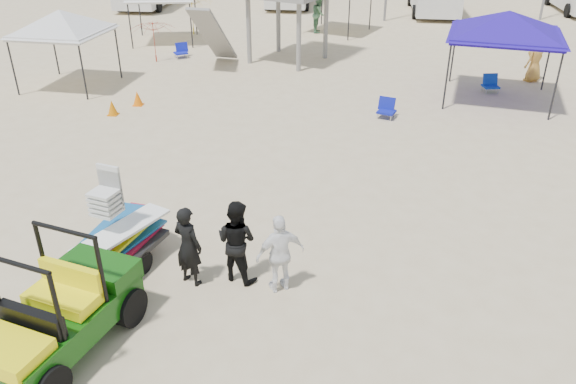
# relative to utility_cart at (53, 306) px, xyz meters

# --- Properties ---
(ground) EXTENTS (140.00, 140.00, 0.00)m
(ground) POSITION_rel_utility_cart_xyz_m (2.68, 0.42, -0.92)
(ground) COLOR beige
(ground) RESTS_ON ground
(utility_cart) EXTENTS (1.91, 2.85, 1.98)m
(utility_cart) POSITION_rel_utility_cart_xyz_m (0.00, 0.00, 0.00)
(utility_cart) COLOR #0F480B
(utility_cart) RESTS_ON ground
(surf_trailer) EXTENTS (1.59, 2.31, 1.87)m
(surf_trailer) POSITION_rel_utility_cart_xyz_m (0.01, 2.34, -0.16)
(surf_trailer) COLOR black
(surf_trailer) RESTS_ON ground
(man_left) EXTENTS (0.69, 0.59, 1.60)m
(man_left) POSITION_rel_utility_cart_xyz_m (1.52, 2.04, -0.12)
(man_left) COLOR black
(man_left) RESTS_ON ground
(man_mid) EXTENTS (0.97, 0.87, 1.64)m
(man_mid) POSITION_rel_utility_cart_xyz_m (2.37, 2.29, -0.10)
(man_mid) COLOR black
(man_mid) RESTS_ON ground
(man_right) EXTENTS (0.98, 0.78, 1.55)m
(man_right) POSITION_rel_utility_cart_xyz_m (3.22, 2.04, -0.15)
(man_right) COLOR white
(man_right) RESTS_ON ground
(canopy_blue) EXTENTS (4.10, 4.10, 3.45)m
(canopy_blue) POSITION_rel_utility_cart_xyz_m (9.27, 13.82, 1.98)
(canopy_blue) COLOR black
(canopy_blue) RESTS_ON ground
(canopy_white_a) EXTENTS (3.04, 3.04, 3.22)m
(canopy_white_a) POSITION_rel_utility_cart_xyz_m (-6.38, 13.32, 1.75)
(canopy_white_a) COLOR black
(canopy_white_a) RESTS_ON ground
(umbrella_a) EXTENTS (2.02, 2.06, 1.74)m
(umbrella_a) POSITION_rel_utility_cart_xyz_m (-4.37, 17.07, -0.05)
(umbrella_a) COLOR #AE2312
(umbrella_a) RESTS_ON ground
(umbrella_b) EXTENTS (2.62, 2.65, 1.94)m
(umbrella_b) POSITION_rel_utility_cart_xyz_m (-4.23, 22.56, 0.05)
(umbrella_b) COLOR yellow
(umbrella_b) RESTS_ON ground
(cone_near) EXTENTS (0.34, 0.34, 0.50)m
(cone_near) POSITION_rel_utility_cart_xyz_m (-3.10, 11.53, -0.67)
(cone_near) COLOR orange
(cone_near) RESTS_ON ground
(cone_far) EXTENTS (0.34, 0.34, 0.50)m
(cone_far) POSITION_rel_utility_cart_xyz_m (-3.58, 10.50, -0.67)
(cone_far) COLOR orange
(cone_far) RESTS_ON ground
(beach_chair_a) EXTENTS (0.73, 0.82, 0.64)m
(beach_chair_a) POSITION_rel_utility_cart_xyz_m (-3.50, 17.99, -0.61)
(beach_chair_a) COLOR #101AB4
(beach_chair_a) RESTS_ON ground
(beach_chair_b) EXTENTS (0.63, 0.68, 0.64)m
(beach_chair_b) POSITION_rel_utility_cart_xyz_m (9.25, 14.68, -0.61)
(beach_chair_b) COLOR #0E38A0
(beach_chair_b) RESTS_ON ground
(beach_chair_c) EXTENTS (0.68, 0.74, 0.64)m
(beach_chair_c) POSITION_rel_utility_cart_xyz_m (5.38, 11.46, -0.61)
(beach_chair_c) COLOR #0E179A
(beach_chair_c) RESTS_ON ground
(distant_beachgoers) EXTENTS (9.82, 8.62, 1.84)m
(distant_beachgoers) POSITION_rel_utility_cart_xyz_m (5.89, 20.74, -0.02)
(distant_beachgoers) COLOR #51885E
(distant_beachgoers) RESTS_ON ground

